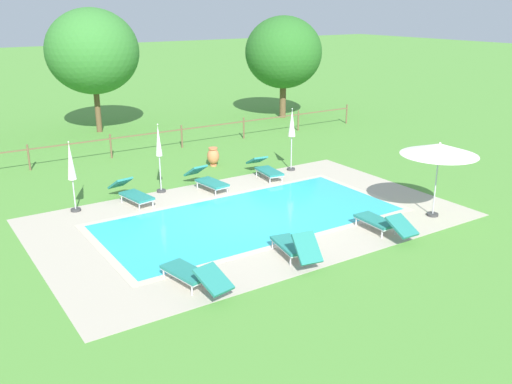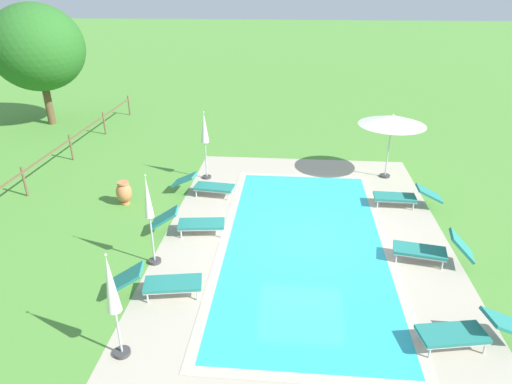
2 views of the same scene
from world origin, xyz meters
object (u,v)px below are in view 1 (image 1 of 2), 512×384
Objects in this scene: patio_umbrella_closed_row_mid_west at (292,128)px; tree_centre at (92,52)px; terracotta_urn_near_fence at (213,156)px; sun_lounger_north_mid at (295,246)px; sun_lounger_north_near_steps at (132,192)px; sun_lounger_north_end at (194,274)px; sun_lounger_south_mid at (383,222)px; tree_far_west at (284,53)px; patio_umbrella_closed_row_centre at (159,148)px; sun_lounger_south_near_corner at (207,179)px; sun_lounger_north_far at (265,168)px; patio_umbrella_closed_row_west at (71,166)px; patio_umbrella_open_by_bench at (439,150)px.

patio_umbrella_closed_row_mid_west is 12.11m from tree_centre.
terracotta_urn_near_fence is at bearing -78.64° from tree_centre.
terracotta_urn_near_fence is at bearing 73.97° from sun_lounger_north_mid.
sun_lounger_north_near_steps is 1.06× the size of sun_lounger_north_mid.
sun_lounger_north_end is 1.03× the size of sun_lounger_south_mid.
sun_lounger_south_mid is at bearing -0.74° from sun_lounger_north_end.
tree_far_west reaches higher than patio_umbrella_closed_row_mid_west.
sun_lounger_south_near_corner is at bearing -22.26° from patio_umbrella_closed_row_centre.
terracotta_urn_near_fence is at bearing 31.13° from patio_umbrella_closed_row_centre.
patio_umbrella_closed_row_centre reaches higher than sun_lounger_south_near_corner.
patio_umbrella_closed_row_centre is 3.16× the size of terracotta_urn_near_fence.
sun_lounger_north_far is 2.57m from sun_lounger_south_near_corner.
patio_umbrella_closed_row_mid_west is (6.75, 0.20, 1.37)m from sun_lounger_north_near_steps.
terracotta_urn_near_fence is (5.46, 8.86, 0.06)m from sun_lounger_north_end.
sun_lounger_south_near_corner reaches higher than sun_lounger_south_mid.
tree_centre reaches higher than sun_lounger_north_mid.
sun_lounger_north_mid is at bearing -1.45° from sun_lounger_north_end.
sun_lounger_north_end is 0.38× the size of tree_far_west.
sun_lounger_north_far is 4.30m from patio_umbrella_closed_row_centre.
patio_umbrella_closed_row_west reaches higher than sun_lounger_north_far.
patio_umbrella_open_by_bench is at bearing -53.29° from sun_lounger_south_near_corner.
patio_umbrella_closed_row_centre is at bearing 22.11° from sun_lounger_north_near_steps.
tree_far_west reaches higher than sun_lounger_north_far.
tree_centre reaches higher than tree_far_west.
patio_umbrella_closed_row_centre is (-3.79, 7.02, 1.24)m from sun_lounger_south_mid.
patio_umbrella_closed_row_west is at bearing 179.70° from patio_umbrella_closed_row_mid_west.
patio_umbrella_closed_row_west is 0.37× the size of tree_centre.
tree_centre is at bearing 110.13° from patio_umbrella_closed_row_mid_west.
sun_lounger_north_far is 12.44m from tree_far_west.
patio_umbrella_closed_row_mid_west is 5.49m from patio_umbrella_closed_row_centre.
terracotta_urn_near_fence is 9.80m from tree_centre.
patio_umbrella_open_by_bench is (5.54, 0.17, 1.76)m from sun_lounger_north_mid.
patio_umbrella_closed_row_centre is at bearing 118.34° from sun_lounger_south_mid.
sun_lounger_north_end is at bearing 178.55° from sun_lounger_north_mid.
tree_far_west is (8.45, 6.85, 3.28)m from terracotta_urn_near_fence.
sun_lounger_south_near_corner reaches higher than terracotta_urn_near_fence.
sun_lounger_south_mid is 7.04m from patio_umbrella_closed_row_mid_west.
tree_centre is (3.67, 17.78, 3.71)m from sun_lounger_north_end.
sun_lounger_north_near_steps is 2.16m from patio_umbrella_closed_row_west.
sun_lounger_south_mid is at bearing -92.66° from sun_lounger_north_far.
sun_lounger_south_mid is at bearing -86.12° from terracotta_urn_near_fence.
tree_far_west reaches higher than sun_lounger_north_end.
patio_umbrella_open_by_bench is at bearing -84.05° from patio_umbrella_closed_row_mid_west.
terracotta_urn_near_fence is (6.28, 2.20, -1.08)m from patio_umbrella_closed_row_west.
terracotta_urn_near_fence is at bearing 28.69° from sun_lounger_north_near_steps.
patio_umbrella_open_by_bench is at bearing -71.23° from terracotta_urn_near_fence.
patio_umbrella_open_by_bench reaches higher than patio_umbrella_closed_row_west.
patio_umbrella_closed_row_centre is 3.89m from terracotta_urn_near_fence.
sun_lounger_north_near_steps is 16.24m from tree_far_west.
sun_lounger_north_end is 6.07m from sun_lounger_south_mid.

